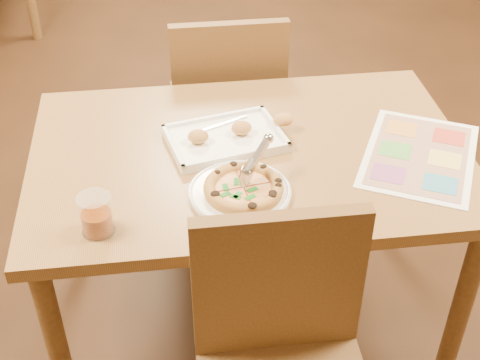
{
  "coord_description": "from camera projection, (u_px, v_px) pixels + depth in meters",
  "views": [
    {
      "loc": [
        -0.24,
        -1.62,
        1.86
      ],
      "look_at": [
        -0.05,
        -0.2,
        0.77
      ],
      "focal_mm": 50.0,
      "sensor_mm": 36.0,
      "label": 1
    }
  ],
  "objects": [
    {
      "name": "glass_tumbler",
      "position": [
        96.0,
        217.0,
        1.68
      ],
      "size": [
        0.09,
        0.09,
        0.11
      ],
      "rotation": [
        0.0,
        0.0,
        -0.4
      ],
      "color": "#7A3209",
      "rests_on": "dining_table"
    },
    {
      "name": "dining_table",
      "position": [
        249.0,
        174.0,
        2.04
      ],
      "size": [
        1.3,
        0.85,
        0.72
      ],
      "color": "brown",
      "rests_on": "ground"
    },
    {
      "name": "appetizer_tray",
      "position": [
        229.0,
        137.0,
        2.02
      ],
      "size": [
        0.41,
        0.3,
        0.06
      ],
      "rotation": [
        0.0,
        0.0,
        0.22
      ],
      "color": "white",
      "rests_on": "dining_table"
    },
    {
      "name": "pizza_cutter",
      "position": [
        254.0,
        161.0,
        1.8
      ],
      "size": [
        0.11,
        0.13,
        0.09
      ],
      "rotation": [
        0.0,
        0.0,
        0.91
      ],
      "color": "silver",
      "rests_on": "pizza"
    },
    {
      "name": "chair_far",
      "position": [
        227.0,
        94.0,
        2.56
      ],
      "size": [
        0.42,
        0.42,
        0.47
      ],
      "rotation": [
        0.0,
        0.0,
        3.14
      ],
      "color": "brown",
      "rests_on": "ground"
    },
    {
      "name": "plate",
      "position": [
        240.0,
        192.0,
        1.82
      ],
      "size": [
        0.3,
        0.3,
        0.01
      ],
      "primitive_type": "cylinder",
      "rotation": [
        0.0,
        0.0,
        -0.1
      ],
      "color": "white",
      "rests_on": "dining_table"
    },
    {
      "name": "chair_near",
      "position": [
        283.0,
        345.0,
        1.61
      ],
      "size": [
        0.42,
        0.42,
        0.47
      ],
      "color": "brown",
      "rests_on": "ground"
    },
    {
      "name": "menu",
      "position": [
        420.0,
        155.0,
        1.97
      ],
      "size": [
        0.47,
        0.53,
        0.0
      ],
      "primitive_type": "cube",
      "rotation": [
        0.0,
        0.0,
        -0.47
      ],
      "color": "white",
      "rests_on": "dining_table"
    },
    {
      "name": "pizza",
      "position": [
        243.0,
        188.0,
        1.8
      ],
      "size": [
        0.22,
        0.22,
        0.03
      ],
      "rotation": [
        0.0,
        0.0,
        0.15
      ],
      "color": "#BC8440",
      "rests_on": "plate"
    }
  ]
}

